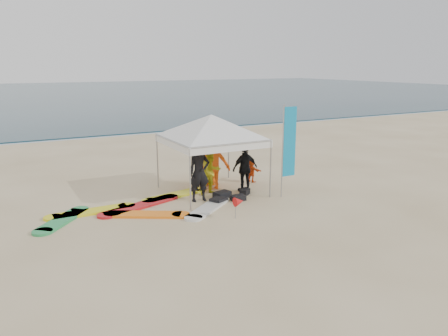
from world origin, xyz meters
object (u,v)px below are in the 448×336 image
marker_pennant (239,202)px  surfboard_spread (139,209)px  person_black_b (245,168)px  canopy_tent (211,115)px  feather_flag (289,143)px  person_orange_b (208,160)px  person_black_a (199,172)px  person_orange_a (213,162)px  person_yellow (211,172)px  person_seated (252,171)px

marker_pennant → surfboard_spread: 3.19m
person_black_b → canopy_tent: 2.21m
feather_flag → surfboard_spread: feather_flag is taller
person_black_b → marker_pennant: person_black_b is taller
person_orange_b → surfboard_spread: 3.59m
person_black_a → marker_pennant: person_black_a is taller
person_orange_a → feather_flag: (1.77, -2.04, 0.86)m
person_black_b → surfboard_spread: 4.00m
person_black_b → surfboard_spread: person_black_b is taller
feather_flag → surfboard_spread: size_ratio=0.53×
person_orange_b → person_black_a: bearing=58.6°
person_black_a → canopy_tent: bearing=44.8°
feather_flag → person_orange_a: bearing=130.8°
person_orange_a → canopy_tent: 1.81m
canopy_tent → surfboard_spread: size_ratio=0.70×
person_black_b → canopy_tent: size_ratio=0.40×
person_black_a → person_yellow: size_ratio=1.20×
person_orange_a → surfboard_spread: bearing=35.2°
person_orange_a → surfboard_spread: person_orange_a is taller
person_orange_a → canopy_tent: (-0.26, -0.40, 1.74)m
person_black_b → marker_pennant: bearing=54.6°
person_seated → canopy_tent: 3.03m
person_black_b → feather_flag: (0.96, -1.18, 1.00)m
feather_flag → marker_pennant: (-2.51, -1.09, -1.34)m
person_black_b → feather_flag: feather_flag is taller
person_yellow → surfboard_spread: (-2.72, -0.43, -0.76)m
person_black_b → surfboard_spread: bearing=1.6°
person_yellow → person_seated: (2.08, 0.72, -0.36)m
person_black_a → feather_flag: feather_flag is taller
person_seated → canopy_tent: canopy_tent is taller
person_orange_b → person_seated: bearing=170.3°
canopy_tent → surfboard_spread: 3.96m
person_orange_b → feather_flag: 3.20m
person_seated → feather_flag: (0.09, -2.15, 1.39)m
person_yellow → feather_flag: 2.79m
person_yellow → feather_flag: size_ratio=0.51×
person_orange_a → person_black_b: (0.81, -0.86, -0.14)m
person_yellow → person_seated: bearing=9.3°
marker_pennant → person_black_b: bearing=55.7°
canopy_tent → surfboard_spread: (-2.85, -0.64, -2.68)m
person_black_a → canopy_tent: (0.81, 0.70, 1.75)m
marker_pennant → surfboard_spread: size_ratio=0.11×
person_orange_a → feather_flag: size_ratio=0.62×
canopy_tent → marker_pennant: canopy_tent is taller
person_yellow → person_seated: size_ratio=1.81×
person_yellow → canopy_tent: bearing=47.3°
person_black_b → person_yellow: bearing=-12.9°
feather_flag → person_black_b: bearing=129.1°
person_orange_a → feather_flag: 2.84m
person_seated → marker_pennant: size_ratio=1.38×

